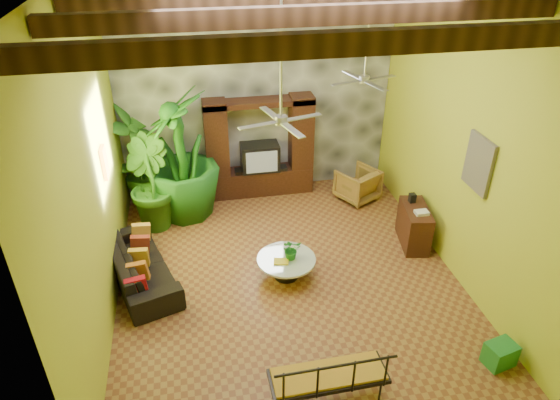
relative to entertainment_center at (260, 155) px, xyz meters
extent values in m
plane|color=brown|center=(0.00, -3.14, -0.97)|extent=(7.00, 7.00, 0.00)
cube|color=gold|center=(0.00, 0.36, 1.53)|extent=(6.00, 0.02, 5.00)
cube|color=gold|center=(-3.00, -3.14, 1.53)|extent=(0.02, 7.00, 5.00)
cube|color=gold|center=(3.00, -3.14, 1.53)|extent=(0.02, 7.00, 5.00)
cube|color=#3D3E45|center=(0.00, 0.30, 1.53)|extent=(5.98, 0.10, 4.98)
cube|color=#382012|center=(0.00, -5.74, 3.81)|extent=(5.95, 0.16, 0.22)
cube|color=#382012|center=(0.00, -4.44, 3.81)|extent=(5.95, 0.16, 0.22)
cube|color=black|center=(0.00, 0.00, -0.67)|extent=(2.40, 0.50, 0.60)
cube|color=black|center=(-0.95, 0.00, 0.33)|extent=(0.50, 0.48, 2.00)
cube|color=black|center=(0.95, 0.00, 0.33)|extent=(0.50, 0.48, 2.00)
cube|color=black|center=(0.00, 0.00, 1.23)|extent=(2.40, 0.48, 0.12)
cube|color=black|center=(0.00, -0.02, -0.05)|extent=(0.85, 0.52, 0.62)
cube|color=#8C99A8|center=(0.00, -0.29, -0.05)|extent=(0.70, 0.02, 0.50)
cylinder|color=#A4A4A8|center=(-0.20, -3.54, 3.13)|extent=(0.04, 0.04, 1.80)
cylinder|color=#A4A4A8|center=(-0.20, -3.54, 2.23)|extent=(0.18, 0.18, 0.12)
cube|color=#A4A4A8|center=(0.15, -3.44, 2.21)|extent=(0.58, 0.26, 0.01)
cube|color=#A4A4A8|center=(-0.29, -3.19, 2.21)|extent=(0.26, 0.58, 0.01)
cube|color=#A4A4A8|center=(-0.55, -3.63, 2.21)|extent=(0.58, 0.26, 0.01)
cube|color=#A4A4A8|center=(-0.11, -3.88, 2.21)|extent=(0.26, 0.58, 0.01)
cylinder|color=#A4A4A8|center=(1.60, -1.94, 3.13)|extent=(0.04, 0.04, 1.80)
cylinder|color=#A4A4A8|center=(1.60, -1.94, 2.23)|extent=(0.18, 0.18, 0.12)
cube|color=#A4A4A8|center=(1.95, -1.84, 2.21)|extent=(0.58, 0.26, 0.01)
cube|color=#A4A4A8|center=(1.51, -1.59, 2.21)|extent=(0.26, 0.58, 0.01)
cube|color=#A4A4A8|center=(1.25, -2.03, 2.21)|extent=(0.58, 0.26, 0.01)
cube|color=#A4A4A8|center=(1.69, -2.28, 2.21)|extent=(0.26, 0.58, 0.01)
cube|color=yellow|center=(-2.96, -2.14, 1.13)|extent=(0.06, 0.32, 0.55)
cube|color=navy|center=(2.96, -3.74, 1.33)|extent=(0.06, 0.70, 0.90)
imported|color=black|center=(-2.59, -2.74, -0.63)|extent=(1.52, 2.43, 0.66)
imported|color=brown|center=(2.12, -0.72, -0.59)|extent=(1.08, 1.09, 0.74)
imported|color=#265E18|center=(-2.65, 0.01, 0.19)|extent=(1.30, 1.46, 2.30)
imported|color=#29641A|center=(-2.42, -0.93, 0.01)|extent=(1.32, 1.38, 1.95)
imported|color=#195817|center=(-1.73, -0.61, 0.42)|extent=(1.69, 1.69, 2.78)
cylinder|color=black|center=(-0.02, -3.14, -0.79)|extent=(0.45, 0.45, 0.36)
cylinder|color=silver|center=(-0.02, -3.14, -0.59)|extent=(1.05, 1.05, 0.04)
imported|color=#1A651D|center=(0.07, -3.14, -0.38)|extent=(0.40, 0.37, 0.38)
cube|color=#FFF31B|center=(-0.14, -3.23, -0.55)|extent=(0.29, 0.24, 0.03)
cube|color=black|center=(0.00, -5.81, -0.52)|extent=(1.58, 0.55, 0.06)
cube|color=#AF7C22|center=(0.00, -5.81, -0.48)|extent=(1.51, 0.50, 0.06)
cube|color=black|center=(0.00, -6.10, -0.25)|extent=(1.58, 0.06, 0.54)
cube|color=#351C11|center=(2.65, -2.60, -0.56)|extent=(0.63, 1.08, 0.81)
cube|color=#1B652D|center=(2.65, -5.70, -0.78)|extent=(0.48, 0.40, 0.37)
camera|label=1|loc=(-1.48, -10.09, 4.90)|focal=32.00mm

